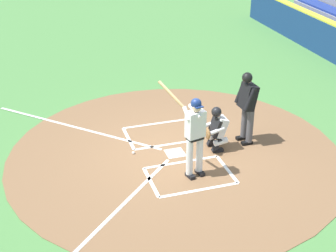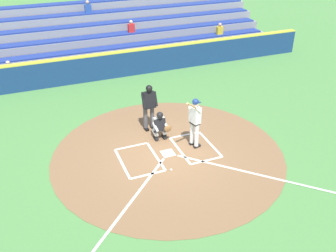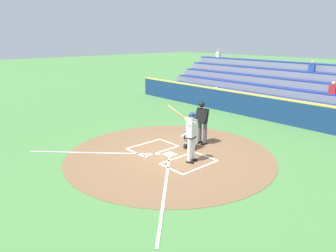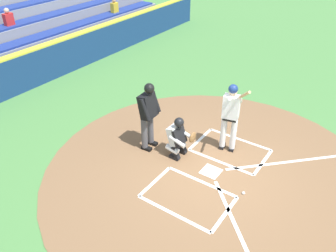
% 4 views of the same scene
% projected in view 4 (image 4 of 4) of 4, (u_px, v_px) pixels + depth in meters
% --- Properties ---
extents(ground_plane, '(120.00, 120.00, 0.00)m').
position_uv_depth(ground_plane, '(211.00, 172.00, 8.35)').
color(ground_plane, '#4C8442').
extents(dirt_circle, '(8.00, 8.00, 0.01)m').
position_uv_depth(dirt_circle, '(211.00, 172.00, 8.34)').
color(dirt_circle, brown).
rests_on(dirt_circle, ground).
extents(home_plate_and_chalk, '(7.93, 4.91, 0.01)m').
position_uv_depth(home_plate_and_chalk, '(245.00, 185.00, 7.92)').
color(home_plate_and_chalk, white).
rests_on(home_plate_and_chalk, dirt_circle).
extents(batter, '(0.84, 0.88, 2.13)m').
position_uv_depth(batter, '(231.00, 113.00, 8.53)').
color(batter, white).
rests_on(batter, ground).
extents(catcher, '(0.59, 0.60, 1.13)m').
position_uv_depth(catcher, '(179.00, 136.00, 8.59)').
color(catcher, black).
rests_on(catcher, ground).
extents(plate_umpire, '(0.60, 0.43, 1.86)m').
position_uv_depth(plate_umpire, '(148.00, 112.00, 8.64)').
color(plate_umpire, '#4C4C51').
rests_on(plate_umpire, ground).
extents(baseball, '(0.07, 0.07, 0.07)m').
position_uv_depth(baseball, '(244.00, 193.00, 7.67)').
color(baseball, white).
rests_on(baseball, ground).
extents(backstop_wall, '(22.00, 0.36, 1.31)m').
position_uv_depth(backstop_wall, '(14.00, 75.00, 11.59)').
color(backstop_wall, navy).
rests_on(backstop_wall, ground).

